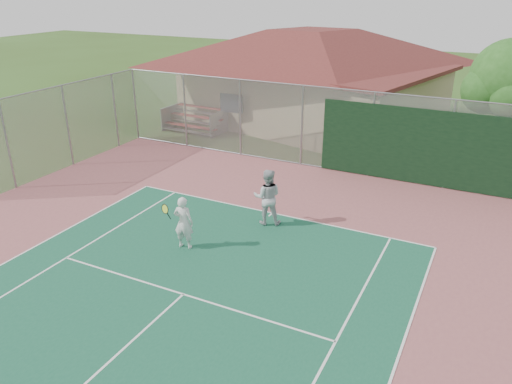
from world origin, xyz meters
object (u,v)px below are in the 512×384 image
bleachers (195,119)px  tree (511,81)px  player_white_front (183,223)px  player_grey_back (267,198)px  clubhouse (311,68)px

bleachers → tree: tree is taller
player_white_front → player_grey_back: 3.03m
bleachers → tree: (14.84, 1.95, 2.94)m
clubhouse → tree: (9.95, -2.41, 0.49)m
clubhouse → player_grey_back: bearing=-61.2°
clubhouse → player_white_front: bearing=-69.2°
clubhouse → player_white_front: size_ratio=9.58×
clubhouse → player_grey_back: (3.43, -12.80, -2.14)m
player_white_front → clubhouse: bearing=-93.1°
clubhouse → bleachers: 6.99m
tree → player_grey_back: (-6.53, -10.39, -2.62)m
clubhouse → bleachers: (-4.89, -4.35, -2.45)m
player_white_front → bleachers: bearing=-68.5°
player_white_front → player_grey_back: bearing=-130.7°
player_white_front → player_grey_back: player_grey_back is taller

